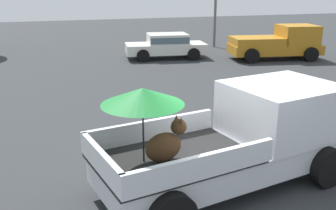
% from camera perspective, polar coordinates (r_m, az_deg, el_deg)
% --- Properties ---
extents(ground_plane, '(80.00, 80.00, 0.00)m').
position_cam_1_polar(ground_plane, '(7.86, 8.34, -11.68)').
color(ground_plane, '#2D3033').
extents(pickup_truck_main, '(5.30, 2.96, 2.20)m').
position_cam_1_polar(pickup_truck_main, '(7.67, 10.95, -4.50)').
color(pickup_truck_main, black).
rests_on(pickup_truck_main, ground).
extents(pickup_truck_red, '(5.05, 2.87, 1.80)m').
position_cam_1_polar(pickup_truck_red, '(21.55, 16.20, 8.89)').
color(pickup_truck_red, black).
rests_on(pickup_truck_red, ground).
extents(parked_sedan_near, '(4.51, 2.45, 1.33)m').
position_cam_1_polar(parked_sedan_near, '(20.97, -0.23, 8.99)').
color(parked_sedan_near, black).
rests_on(parked_sedan_near, ground).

